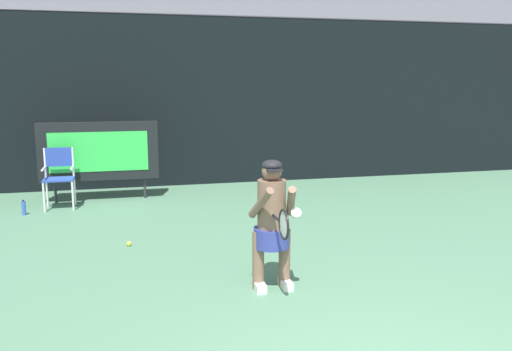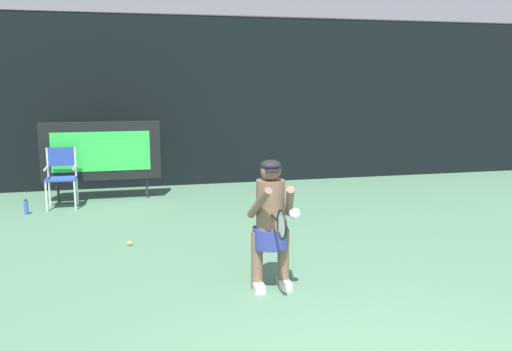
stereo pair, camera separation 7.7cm
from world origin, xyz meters
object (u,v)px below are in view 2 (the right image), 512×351
scoreboard (101,151)px  umpire_chair (61,174)px  water_bottle (26,207)px  tennis_racket (281,224)px  tennis_player (271,220)px  tennis_ball_loose (130,243)px

scoreboard → umpire_chair: bearing=-145.4°
water_bottle → tennis_racket: size_ratio=0.44×
tennis_player → tennis_ball_loose: 2.56m
scoreboard → tennis_ball_loose: 3.26m
umpire_chair → tennis_player: 5.28m
umpire_chair → tennis_racket: size_ratio=1.79×
scoreboard → water_bottle: scoreboard is taller
water_bottle → scoreboard: bearing=35.6°
umpire_chair → tennis_player: bearing=-59.4°
scoreboard → tennis_ball_loose: size_ratio=32.35×
tennis_player → tennis_ball_loose: bearing=128.3°
scoreboard → water_bottle: size_ratio=8.30×
tennis_racket → umpire_chair: bearing=135.4°
tennis_player → tennis_racket: tennis_player is taller
scoreboard → umpire_chair: 0.90m
scoreboard → water_bottle: bearing=-144.4°
water_bottle → tennis_player: bearing=-51.9°
tennis_player → water_bottle: bearing=128.1°
water_bottle → tennis_ball_loose: (1.72, -2.20, -0.09)m
tennis_player → tennis_racket: bearing=-92.9°
tennis_player → tennis_ball_loose: size_ratio=21.09×
umpire_chair → water_bottle: size_ratio=4.08×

